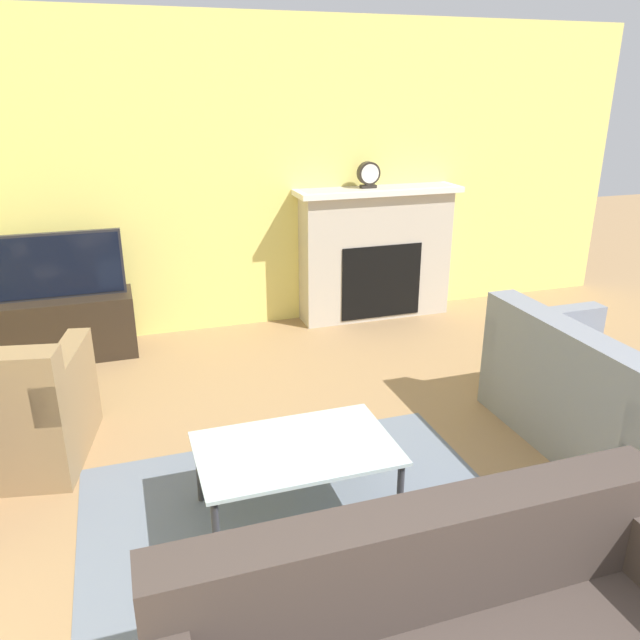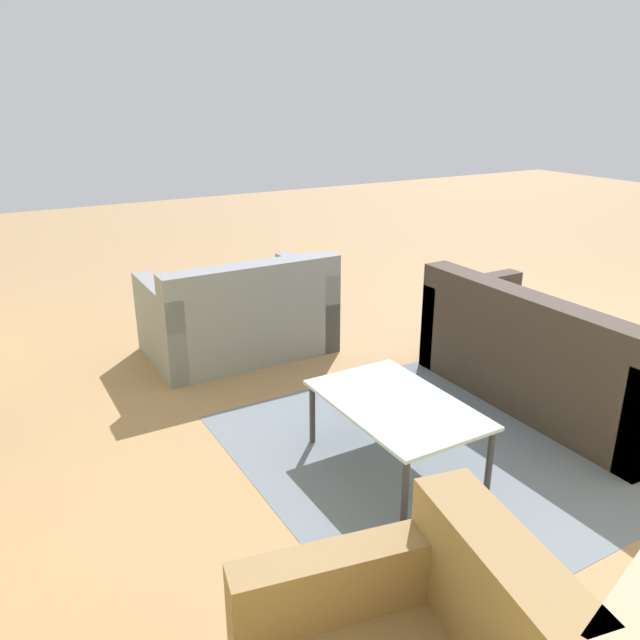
% 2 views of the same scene
% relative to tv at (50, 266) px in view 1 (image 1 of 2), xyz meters
% --- Properties ---
extents(wall_back, '(8.59, 0.06, 2.70)m').
position_rel_tv_xyz_m(wall_back, '(1.20, 0.33, 0.56)').
color(wall_back, '#EADB72').
rests_on(wall_back, ground_plane).
extents(area_rug, '(2.20, 1.83, 0.00)m').
position_rel_tv_xyz_m(area_rug, '(1.28, -2.69, -0.78)').
color(area_rug, slate).
rests_on(area_rug, ground_plane).
extents(fireplace, '(1.56, 0.38, 1.25)m').
position_rel_tv_xyz_m(fireplace, '(2.85, 0.14, -0.14)').
color(fireplace, '#BCB2A3').
rests_on(fireplace, ground_plane).
extents(tv_stand, '(1.19, 0.43, 0.52)m').
position_rel_tv_xyz_m(tv_stand, '(0.00, 0.00, -0.53)').
color(tv_stand, '#2D2319').
rests_on(tv_stand, ground_plane).
extents(tv, '(1.12, 0.06, 0.53)m').
position_rel_tv_xyz_m(tv, '(0.00, 0.00, 0.00)').
color(tv, '#232328').
rests_on(tv, tv_stand).
extents(couch_loveseat, '(0.90, 1.43, 0.82)m').
position_rel_tv_xyz_m(couch_loveseat, '(3.27, -2.46, -0.50)').
color(couch_loveseat, gray).
rests_on(couch_loveseat, ground_plane).
extents(armchair_accent, '(0.86, 0.97, 0.82)m').
position_rel_tv_xyz_m(armchair_accent, '(-0.13, -1.55, -0.49)').
color(armchair_accent, '#8C704C').
rests_on(armchair_accent, ground_plane).
extents(coffee_table, '(1.00, 0.63, 0.41)m').
position_rel_tv_xyz_m(coffee_table, '(1.28, -2.55, -0.41)').
color(coffee_table, '#333338').
rests_on(coffee_table, ground_plane).
extents(mantel_clock, '(0.21, 0.07, 0.24)m').
position_rel_tv_xyz_m(mantel_clock, '(2.76, 0.14, 0.58)').
color(mantel_clock, '#28231E').
rests_on(mantel_clock, fireplace).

